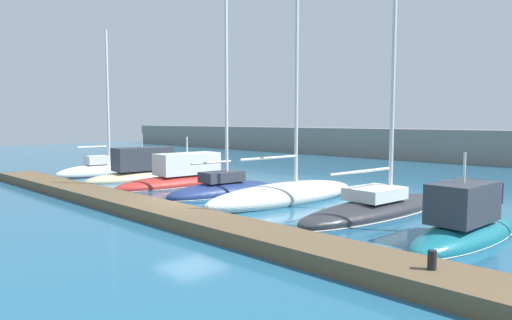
{
  "coord_description": "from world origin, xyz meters",
  "views": [
    {
      "loc": [
        15.68,
        -11.65,
        3.81
      ],
      "look_at": [
        -1.18,
        5.11,
        1.77
      ],
      "focal_mm": 32.24,
      "sensor_mm": 36.0,
      "label": 1
    }
  ],
  "objects": [
    {
      "name": "motorboat_red_third",
      "position": [
        -6.55,
        4.29,
        0.49
      ],
      "size": [
        2.66,
        8.36,
        3.22
      ],
      "rotation": [
        0.0,
        0.0,
        1.51
      ],
      "color": "#B72D28",
      "rests_on": "ground_plane"
    },
    {
      "name": "sailboat_white_nearest",
      "position": [
        -14.63,
        3.1,
        0.37
      ],
      "size": [
        2.03,
        6.22,
        10.4
      ],
      "rotation": [
        0.0,
        0.0,
        1.53
      ],
      "color": "white",
      "rests_on": "ground_plane"
    },
    {
      "name": "breakwater_seawall",
      "position": [
        0.0,
        31.54,
        1.49
      ],
      "size": [
        108.0,
        3.08,
        2.99
      ],
      "primitive_type": "cube",
      "color": "gray",
      "rests_on": "ground_plane"
    },
    {
      "name": "motorboat_teal_seventh",
      "position": [
        10.16,
        3.31,
        0.4
      ],
      "size": [
        2.19,
        6.65,
        3.25
      ],
      "rotation": [
        0.0,
        0.0,
        1.52
      ],
      "color": "#19707F",
      "rests_on": "ground_plane"
    },
    {
      "name": "sailboat_ivory_fifth",
      "position": [
        1.5,
        4.4,
        0.41
      ],
      "size": [
        2.93,
        9.27,
        15.74
      ],
      "rotation": [
        0.0,
        0.0,
        1.51
      ],
      "color": "silver",
      "rests_on": "ground_plane"
    },
    {
      "name": "dock_pier",
      "position": [
        0.0,
        -1.75,
        0.24
      ],
      "size": [
        33.36,
        1.93,
        0.48
      ],
      "primitive_type": "cube",
      "color": "brown",
      "rests_on": "ground_plane"
    },
    {
      "name": "ground_plane",
      "position": [
        0.0,
        0.0,
        0.0
      ],
      "size": [
        120.0,
        120.0,
        0.0
      ],
      "primitive_type": "plane",
      "color": "#236084"
    },
    {
      "name": "sailboat_charcoal_sixth",
      "position": [
        6.04,
        4.91,
        0.34
      ],
      "size": [
        2.89,
        9.3,
        14.22
      ],
      "rotation": [
        0.0,
        0.0,
        1.5
      ],
      "color": "#2D2D33",
      "rests_on": "ground_plane"
    },
    {
      "name": "sailboat_navy_fourth",
      "position": [
        -2.26,
        3.73,
        0.29
      ],
      "size": [
        2.69,
        6.68,
        11.44
      ],
      "rotation": [
        0.0,
        0.0,
        1.47
      ],
      "color": "navy",
      "rests_on": "ground_plane"
    },
    {
      "name": "dock_bollard",
      "position": [
        11.33,
        -1.75,
        0.7
      ],
      "size": [
        0.2,
        0.2,
        0.44
      ],
      "primitive_type": "cylinder",
      "color": "black",
      "rests_on": "dock_pier"
    },
    {
      "name": "motorboat_sand_second",
      "position": [
        -10.69,
        4.3,
        0.54
      ],
      "size": [
        2.89,
        8.2,
        3.42
      ],
      "rotation": [
        0.0,
        0.0,
        1.47
      ],
      "color": "beige",
      "rests_on": "ground_plane"
    }
  ]
}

